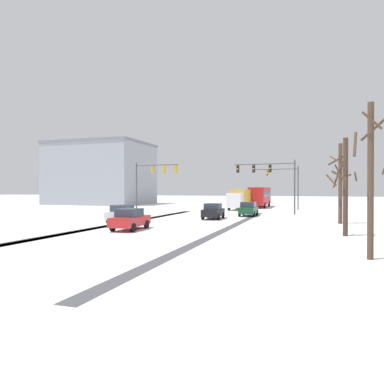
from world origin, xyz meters
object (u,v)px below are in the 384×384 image
(bare_tree_sidewalk_near, at_px, (370,175))
(bare_tree_sidewalk_mid, at_px, (345,186))
(car_black_second, at_px, (213,211))
(box_truck_delivery, at_px, (240,199))
(bus_oncoming, at_px, (260,196))
(office_building_far_left_block, at_px, (101,174))
(traffic_signal_near_left, at_px, (153,176))
(traffic_signal_near_right, at_px, (270,175))
(car_red_fourth, at_px, (130,219))
(bare_tree_sidewalk_far, at_px, (340,181))
(car_dark_green_lead, at_px, (248,209))
(traffic_signal_far_right, at_px, (286,180))
(car_white_third, at_px, (123,213))

(bare_tree_sidewalk_near, relative_size, bare_tree_sidewalk_mid, 1.07)
(bare_tree_sidewalk_near, height_order, bare_tree_sidewalk_mid, bare_tree_sidewalk_near)
(car_black_second, distance_m, box_truck_delivery, 17.48)
(bare_tree_sidewalk_mid, bearing_deg, bus_oncoming, 105.97)
(bus_oncoming, distance_m, bare_tree_sidewalk_near, 45.71)
(office_building_far_left_block, bearing_deg, bus_oncoming, -4.51)
(traffic_signal_near_left, height_order, traffic_signal_near_right, same)
(bare_tree_sidewalk_near, bearing_deg, car_red_fourth, 156.20)
(bus_oncoming, bearing_deg, traffic_signal_near_right, -79.00)
(traffic_signal_near_left, xyz_separation_m, car_red_fourth, (5.83, -16.85, -3.97))
(box_truck_delivery, bearing_deg, car_black_second, -88.19)
(traffic_signal_near_right, xyz_separation_m, bare_tree_sidewalk_far, (7.10, -8.82, -0.98))
(traffic_signal_near_left, distance_m, bare_tree_sidewalk_near, 31.88)
(car_dark_green_lead, relative_size, car_black_second, 0.98)
(traffic_signal_near_left, bearing_deg, traffic_signal_far_right, 42.70)
(box_truck_delivery, height_order, bare_tree_sidewalk_mid, bare_tree_sidewalk_mid)
(traffic_signal_far_right, height_order, bus_oncoming, traffic_signal_far_right)
(car_red_fourth, xyz_separation_m, bare_tree_sidewalk_mid, (15.15, 1.31, 2.50))
(car_dark_green_lead, bearing_deg, office_building_far_left_block, 145.79)
(car_white_third, relative_size, office_building_far_left_block, 0.22)
(car_white_third, bearing_deg, traffic_signal_near_right, 48.50)
(traffic_signal_near_left, relative_size, bare_tree_sidewalk_far, 0.91)
(car_white_third, relative_size, bare_tree_sidewalk_near, 0.60)
(bus_oncoming, bearing_deg, traffic_signal_far_right, -54.83)
(traffic_signal_near_right, distance_m, car_white_third, 18.62)
(bus_oncoming, distance_m, box_truck_delivery, 8.69)
(traffic_signal_far_right, bearing_deg, box_truck_delivery, -164.46)
(car_black_second, distance_m, car_red_fourth, 12.14)
(traffic_signal_far_right, height_order, traffic_signal_near_right, same)
(car_dark_green_lead, relative_size, bus_oncoming, 0.37)
(car_dark_green_lead, bearing_deg, bus_oncoming, 93.97)
(traffic_signal_far_right, distance_m, bare_tree_sidewalk_far, 21.58)
(traffic_signal_near_left, distance_m, office_building_far_left_block, 32.34)
(traffic_signal_far_right, bearing_deg, bare_tree_sidewalk_far, -73.76)
(bus_oncoming, xyz_separation_m, office_building_far_left_block, (-32.95, 2.60, 4.32))
(traffic_signal_near_left, xyz_separation_m, office_building_far_left_block, (-22.35, 23.33, 1.52))
(traffic_signal_far_right, bearing_deg, bare_tree_sidewalk_mid, -79.11)
(traffic_signal_near_right, bearing_deg, bare_tree_sidewalk_far, -51.16)
(car_white_third, height_order, car_red_fourth, same)
(bare_tree_sidewalk_near, xyz_separation_m, bare_tree_sidewalk_mid, (-0.34, 8.15, -0.39))
(bare_tree_sidewalk_near, height_order, bare_tree_sidewalk_far, bare_tree_sidewalk_far)
(car_black_second, distance_m, bus_oncoming, 25.98)
(car_dark_green_lead, xyz_separation_m, office_building_far_left_block, (-34.40, 23.38, 5.49))
(car_red_fourth, height_order, office_building_far_left_block, office_building_far_left_block)
(traffic_signal_near_left, distance_m, bare_tree_sidewalk_mid, 26.15)
(traffic_signal_far_right, height_order, office_building_far_left_block, office_building_far_left_block)
(box_truck_delivery, height_order, bare_tree_sidewalk_near, bare_tree_sidewalk_near)
(bus_oncoming, xyz_separation_m, bare_tree_sidewalk_mid, (10.38, -36.26, 1.32))
(traffic_signal_far_right, xyz_separation_m, office_building_far_left_block, (-37.62, 9.23, 1.86))
(traffic_signal_near_left, relative_size, bare_tree_sidewalk_near, 0.94)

